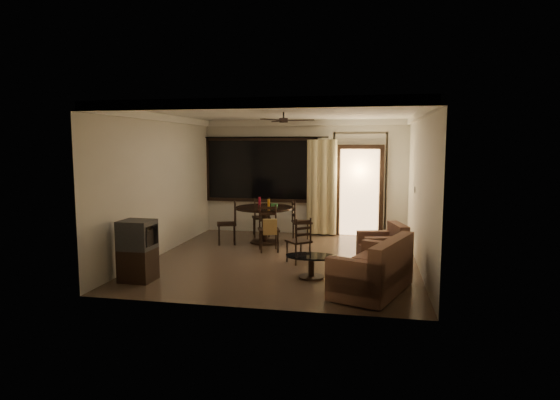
% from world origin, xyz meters
% --- Properties ---
extents(ground, '(5.50, 5.50, 0.00)m').
position_xyz_m(ground, '(0.00, 0.00, 0.00)').
color(ground, '#7F6651').
rests_on(ground, ground).
extents(room_shell, '(5.50, 6.70, 5.50)m').
position_xyz_m(room_shell, '(0.59, 1.77, 1.83)').
color(room_shell, beige).
rests_on(room_shell, ground).
extents(dining_table, '(1.30, 1.30, 1.03)m').
position_xyz_m(dining_table, '(-0.70, 1.44, 0.64)').
color(dining_table, black).
rests_on(dining_table, ground).
extents(dining_chair_west, '(0.53, 0.53, 0.95)m').
position_xyz_m(dining_chair_west, '(-1.49, 1.17, 0.28)').
color(dining_chair_west, black).
rests_on(dining_chair_west, ground).
extents(dining_chair_east, '(0.53, 0.53, 0.95)m').
position_xyz_m(dining_chair_east, '(0.09, 1.70, 0.28)').
color(dining_chair_east, black).
rests_on(dining_chair_east, ground).
extents(dining_chair_south, '(0.53, 0.57, 0.95)m').
position_xyz_m(dining_chair_south, '(-0.43, 0.62, 0.31)').
color(dining_chair_south, black).
rests_on(dining_chair_south, ground).
extents(dining_chair_north, '(0.53, 0.53, 0.95)m').
position_xyz_m(dining_chair_north, '(-0.95, 2.18, 0.28)').
color(dining_chair_north, black).
rests_on(dining_chair_north, ground).
extents(tv_cabinet, '(0.54, 0.48, 0.99)m').
position_xyz_m(tv_cabinet, '(-2.05, -1.85, 0.50)').
color(tv_cabinet, black).
rests_on(tv_cabinet, ground).
extents(sofa, '(1.29, 1.71, 0.82)m').
position_xyz_m(sofa, '(1.73, -1.75, 0.33)').
color(sofa, '#4A2422').
rests_on(sofa, ground).
extents(armchair, '(0.93, 0.93, 0.77)m').
position_xyz_m(armchair, '(1.89, -0.17, 0.32)').
color(armchair, '#4A2422').
rests_on(armchair, ground).
extents(coffee_table, '(0.86, 0.52, 0.38)m').
position_xyz_m(coffee_table, '(0.69, -1.14, 0.25)').
color(coffee_table, black).
rests_on(coffee_table, ground).
extents(side_chair, '(0.54, 0.54, 0.86)m').
position_xyz_m(side_chair, '(0.33, -0.20, 0.26)').
color(side_chair, black).
rests_on(side_chair, ground).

